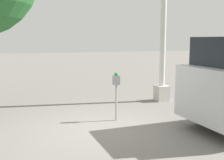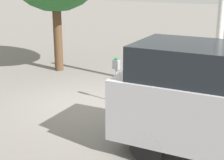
# 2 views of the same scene
# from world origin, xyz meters

# --- Properties ---
(ground_plane) EXTENTS (80.00, 80.00, 0.00)m
(ground_plane) POSITION_xyz_m (0.00, 0.00, 0.00)
(ground_plane) COLOR slate
(parking_meter_near) EXTENTS (0.22, 0.15, 1.32)m
(parking_meter_near) POSITION_xyz_m (0.72, 0.58, 0.98)
(parking_meter_near) COLOR #9E9EA3
(parking_meter_near) RESTS_ON ground
(lamp_post) EXTENTS (0.44, 0.44, 6.23)m
(lamp_post) POSITION_xyz_m (3.13, 2.35, 2.39)
(lamp_post) COLOR beige
(lamp_post) RESTS_ON ground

